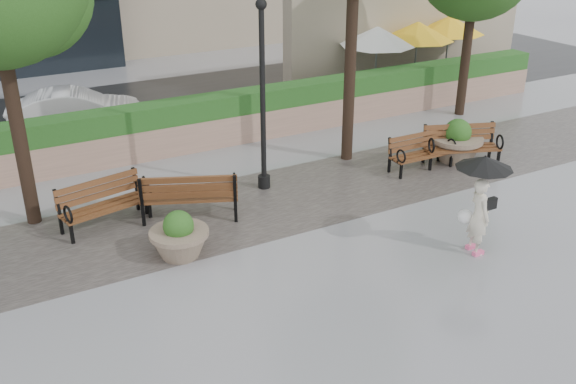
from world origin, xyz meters
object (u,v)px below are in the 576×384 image
bench_4 (461,154)px  pedestrian (481,195)px  bench_2 (190,205)px  planter_right (456,145)px  bench_3 (420,160)px  planter_left (179,239)px  car_right (76,111)px  lamppost (263,110)px  bench_1 (106,213)px

bench_4 → pedestrian: bearing=-108.4°
bench_2 → planter_right: planter_right is taller
bench_3 → pedestrian: size_ratio=0.87×
bench_2 → planter_left: bearing=85.2°
bench_3 → planter_left: (-6.64, -1.13, 0.10)m
planter_left → car_right: car_right is taller
bench_2 → pedestrian: size_ratio=1.11×
car_right → pedestrian: size_ratio=1.95×
lamppost → car_right: size_ratio=1.14×
planter_right → lamppost: lamppost is taller
bench_2 → lamppost: bearing=-139.1°
lamppost → pedestrian: 5.06m
planter_left → pedestrian: (4.93, -2.50, 0.80)m
planter_left → car_right: bearing=90.5°
bench_4 → car_right: (-7.80, 7.24, 0.32)m
bench_3 → pedestrian: (-1.71, -3.63, 0.90)m
planter_left → lamppost: bearing=36.1°
bench_2 → lamppost: lamppost is taller
planter_left → bench_1: bearing=115.2°
bench_1 → pedestrian: 7.33m
planter_right → pedestrian: (-2.88, -3.68, 0.73)m
bench_2 → bench_4: size_ratio=1.07×
car_right → bench_4: bearing=-120.2°
planter_right → pedestrian: size_ratio=0.69×
pedestrian → planter_right: bearing=-23.5°
bench_3 → pedestrian: bearing=-114.9°
bench_2 → car_right: 6.82m
bench_4 → bench_2: bearing=-162.8°
bench_2 → planter_left: (-0.74, -1.38, 0.05)m
bench_2 → lamppost: 2.66m
planter_left → pedestrian: bearing=-26.9°
bench_4 → pedestrian: 4.50m
bench_1 → planter_left: (0.88, -1.88, 0.08)m
bench_2 → bench_1: bearing=6.4°
car_right → planter_right: bearing=-118.8°
lamppost → pedestrian: lamppost is taller
lamppost → car_right: 6.87m
bench_1 → bench_4: (8.61, -0.97, 0.01)m
bench_4 → planter_left: bearing=-152.2°
bench_4 → lamppost: lamppost is taller
bench_2 → bench_4: bearing=-160.5°
lamppost → bench_3: bearing=-13.1°
car_right → pedestrian: bearing=-142.2°
planter_left → bench_2: bearing=61.9°
planter_right → lamppost: size_ratio=0.31×
bench_2 → bench_3: bench_2 is taller
bench_2 → bench_3: 5.90m
bench_3 → lamppost: 4.26m
bench_3 → lamppost: lamppost is taller
bench_3 → car_right: size_ratio=0.45×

